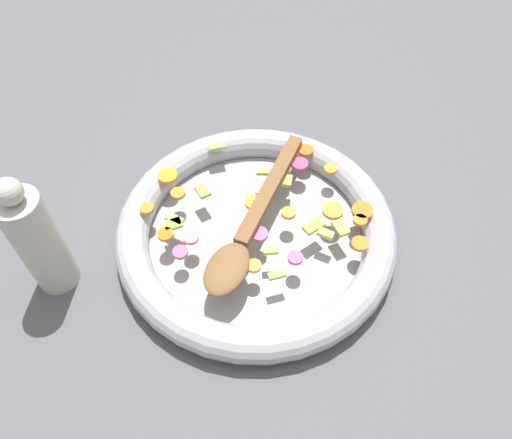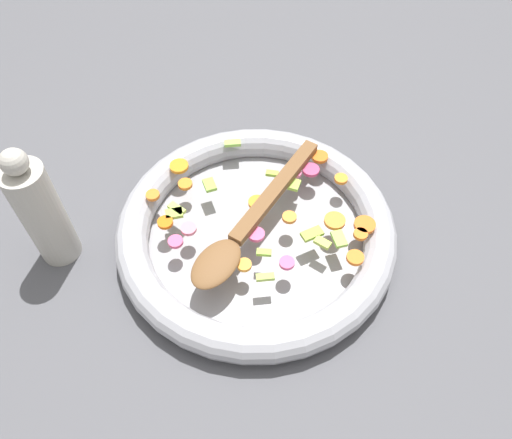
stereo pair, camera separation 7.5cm
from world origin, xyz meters
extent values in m
plane|color=#4C4C51|center=(0.00, 0.00, 0.00)|extent=(4.00, 4.00, 0.00)
cylinder|color=gray|center=(0.00, 0.00, 0.01)|extent=(0.38, 0.38, 0.01)
torus|color=#9E9EA5|center=(0.00, 0.00, 0.03)|extent=(0.43, 0.43, 0.05)
cylinder|color=orange|center=(-0.09, 0.14, 0.05)|extent=(0.03, 0.03, 0.01)
cylinder|color=orange|center=(-0.03, 0.16, 0.05)|extent=(0.03, 0.03, 0.01)
cylinder|color=orange|center=(-0.04, 0.12, 0.05)|extent=(0.03, 0.03, 0.01)
cylinder|color=orange|center=(0.06, -0.14, 0.05)|extent=(0.04, 0.04, 0.01)
cylinder|color=orange|center=(-0.11, 0.08, 0.05)|extent=(0.03, 0.03, 0.01)
cylinder|color=orange|center=(0.15, -0.03, 0.05)|extent=(0.03, 0.03, 0.01)
cylinder|color=orange|center=(0.09, -0.08, 0.05)|extent=(0.04, 0.04, 0.01)
cylinder|color=orange|center=(0.12, -0.11, 0.05)|extent=(0.03, 0.03, 0.01)
cylinder|color=orange|center=(0.16, 0.03, 0.05)|extent=(0.03, 0.03, 0.01)
cylinder|color=orange|center=(0.04, -0.03, 0.05)|extent=(0.03, 0.03, 0.01)
cylinder|color=orange|center=(-0.07, -0.05, 0.05)|extent=(0.03, 0.03, 0.01)
cylinder|color=orange|center=(0.02, 0.02, 0.05)|extent=(0.03, 0.03, 0.01)
cylinder|color=orange|center=(0.10, -0.12, 0.05)|extent=(0.02, 0.02, 0.01)
cube|color=#8DC343|center=(-0.01, 0.10, 0.05)|extent=(0.02, 0.03, 0.01)
cube|color=#9EBE4B|center=(-0.06, -0.09, 0.05)|extent=(0.03, 0.02, 0.01)
cube|color=#99D043|center=(-0.03, -0.05, 0.05)|extent=(0.02, 0.02, 0.01)
cube|color=#B1CC4D|center=(0.04, -0.10, 0.05)|extent=(0.02, 0.03, 0.01)
cube|color=#A2D23D|center=(0.08, 0.05, 0.05)|extent=(0.02, 0.02, 0.01)
cube|color=#9EC746|center=(-0.09, 0.09, 0.05)|extent=(0.03, 0.03, 0.01)
cube|color=#9FCE46|center=(0.09, 0.01, 0.05)|extent=(0.03, 0.03, 0.01)
cube|color=#91C64E|center=(0.07, 0.15, 0.05)|extent=(0.03, 0.03, 0.01)
cube|color=#B7D554|center=(-0.08, 0.09, 0.05)|extent=(0.02, 0.03, 0.01)
cube|color=#97B73D|center=(0.04, -0.07, 0.05)|extent=(0.03, 0.02, 0.01)
cube|color=#95C94E|center=(0.07, -0.11, 0.05)|extent=(0.03, 0.03, 0.01)
cylinder|color=#D24A7C|center=(-0.02, -0.09, 0.05)|extent=(0.03, 0.03, 0.01)
cylinder|color=#E04F80|center=(-0.02, -0.02, 0.05)|extent=(0.03, 0.03, 0.01)
cylinder|color=pink|center=(0.11, 0.03, 0.05)|extent=(0.02, 0.02, 0.01)
cylinder|color=#C63C69|center=(0.13, 0.02, 0.05)|extent=(0.03, 0.03, 0.01)
cylinder|color=#DF4E7C|center=(-0.12, 0.04, 0.05)|extent=(0.03, 0.03, 0.01)
cylinder|color=pink|center=(-0.09, 0.05, 0.05)|extent=(0.03, 0.03, 0.01)
cube|color=brown|center=(0.05, 0.02, 0.06)|extent=(0.23, 0.09, 0.01)
ellipsoid|color=brown|center=(-0.10, -0.03, 0.06)|extent=(0.10, 0.08, 0.01)
cylinder|color=#B2ADA3|center=(-0.24, 0.18, 0.09)|extent=(0.06, 0.06, 0.18)
sphere|color=#B2ADA3|center=(-0.24, 0.18, 0.20)|extent=(0.04, 0.04, 0.04)
camera|label=1|loc=(-0.35, -0.29, 0.64)|focal=35.00mm
camera|label=2|loc=(-0.29, -0.35, 0.64)|focal=35.00mm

